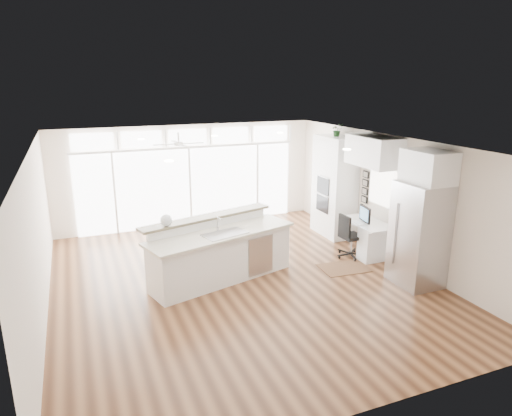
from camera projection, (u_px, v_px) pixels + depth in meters
name	position (u px, v px, depth m)	size (l,w,h in m)	color
floor	(241.00, 281.00, 9.00)	(7.00, 8.00, 0.02)	#472816
ceiling	(240.00, 144.00, 8.26)	(7.00, 8.00, 0.02)	white
wall_back	(189.00, 176.00, 12.19)	(7.00, 0.04, 2.70)	white
wall_front	(365.00, 312.00, 5.06)	(7.00, 0.04, 2.70)	white
wall_left	(37.00, 239.00, 7.36)	(0.04, 8.00, 2.70)	white
wall_right	(392.00, 198.00, 9.89)	(0.04, 8.00, 2.70)	white
glass_wall	(190.00, 187.00, 12.22)	(5.80, 0.06, 2.08)	silver
transom_row	(188.00, 137.00, 11.86)	(5.90, 0.06, 0.40)	silver
desk_window	(382.00, 186.00, 10.09)	(0.04, 0.85, 0.85)	white
ceiling_fan	(178.00, 139.00, 10.63)	(1.16, 1.16, 0.32)	white
recessed_lights	(236.00, 144.00, 8.44)	(3.40, 3.00, 0.02)	white
oven_cabinet	(334.00, 186.00, 11.41)	(0.64, 1.20, 2.50)	white
desk_nook	(366.00, 238.00, 10.29)	(0.72, 1.30, 0.76)	white
upper_cabinets	(374.00, 151.00, 9.77)	(0.64, 1.30, 0.64)	white
refrigerator	(419.00, 234.00, 8.64)	(0.76, 0.90, 2.00)	#B3B3B8
fridge_cabinet	(429.00, 167.00, 8.31)	(0.64, 0.90, 0.60)	white
framed_photos	(365.00, 187.00, 10.68)	(0.06, 0.22, 0.80)	black
kitchen_island	(222.00, 251.00, 8.91)	(3.03, 1.14, 1.20)	white
rug	(344.00, 268.00, 9.60)	(0.97, 0.70, 0.01)	#381F12
office_chair	(352.00, 236.00, 10.10)	(0.51, 0.47, 0.98)	black
fishbowl	(166.00, 220.00, 8.46)	(0.23, 0.23, 0.23)	white
monitor	(365.00, 214.00, 10.11)	(0.08, 0.47, 0.39)	black
keyboard	(358.00, 223.00, 10.09)	(0.13, 0.34, 0.02)	white
potted_plant	(337.00, 131.00, 11.03)	(0.28, 0.31, 0.24)	#225022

